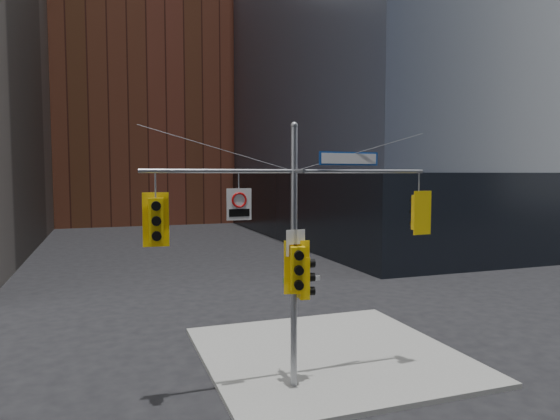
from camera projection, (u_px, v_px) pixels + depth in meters
sidewalk_corner at (329, 354)px, 16.21m from camera, size 8.00×8.00×0.15m
podium_ne at (444, 203)px, 50.95m from camera, size 36.40×36.40×6.00m
brick_midrise at (141, 112)px, 65.34m from camera, size 26.00×20.00×28.00m
signal_assembly at (294, 230)px, 13.34m from camera, size 8.00×0.80×7.30m
traffic_light_west_arm at (156, 220)px, 12.13m from camera, size 0.64×0.52×1.35m
traffic_light_east_arm at (418, 212)px, 14.61m from camera, size 0.61×0.50×1.27m
traffic_light_pole_side at (305, 277)px, 13.55m from camera, size 0.47×0.40×1.15m
traffic_light_pole_front at (298, 269)px, 13.16m from camera, size 0.68×0.63×1.45m
street_sign_blade at (349, 159)px, 13.74m from camera, size 1.90×0.26×0.37m
regulatory_sign_arm at (239, 203)px, 12.76m from camera, size 0.65×0.07×0.82m
regulatory_sign_pole at (296, 244)px, 13.26m from camera, size 0.54×0.07×0.70m
street_blade_ew at (309, 279)px, 13.60m from camera, size 0.66×0.11×0.13m
street_blade_ns at (288, 283)px, 13.88m from camera, size 0.06×0.82×0.16m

